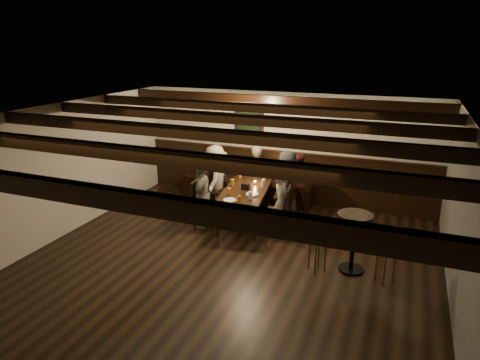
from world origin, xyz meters
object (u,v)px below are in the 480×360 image
at_px(chair_left_far, 204,213).
at_px(chair_left_near, 217,198).
at_px(person_right_far, 281,203).
at_px(person_bench_left, 215,176).
at_px(chair_right_near, 285,203).
at_px(person_bench_right, 297,181).
at_px(person_left_far, 202,196).
at_px(dining_table, 246,191).
at_px(chair_right_far, 279,220).
at_px(person_bench_centre, 256,174).
at_px(high_top_table, 354,234).
at_px(bar_stool_left, 317,250).
at_px(bar_stool_right, 386,260).
at_px(person_left_near, 215,178).
at_px(person_right_near, 287,184).

bearing_deg(chair_left_far, chair_left_near, 179.95).
bearing_deg(person_right_far, chair_left_near, 58.50).
height_order(chair_left_near, chair_left_far, chair_left_far).
relative_size(chair_left_near, person_right_far, 0.73).
distance_m(chair_left_far, person_bench_left, 1.40).
height_order(chair_right_near, person_bench_right, person_bench_right).
distance_m(chair_left_near, person_left_far, 0.97).
bearing_deg(dining_table, chair_right_far, -32.03).
bearing_deg(person_bench_centre, high_top_table, 127.93).
distance_m(chair_right_near, bar_stool_left, 2.24).
bearing_deg(person_bench_centre, chair_left_far, 64.38).
bearing_deg(chair_left_far, bar_stool_right, 67.76).
distance_m(person_bench_centre, person_bench_right, 0.91).
bearing_deg(dining_table, person_bench_right, 45.00).
xyz_separation_m(person_bench_centre, bar_stool_left, (1.88, -2.45, -0.29)).
bearing_deg(high_top_table, person_left_far, 167.31).
bearing_deg(person_bench_right, person_right_far, 83.66).
distance_m(chair_right_near, person_left_near, 1.53).
relative_size(chair_left_near, person_left_near, 0.63).
bearing_deg(person_right_near, dining_table, 120.96).
bearing_deg(person_bench_left, person_right_far, 140.71).
xyz_separation_m(chair_right_near, person_bench_left, (-1.67, 0.20, 0.32)).
height_order(high_top_table, bar_stool_left, bar_stool_left).
distance_m(chair_left_far, bar_stool_right, 3.46).
distance_m(person_bench_centre, person_right_near, 0.96).
height_order(person_right_far, bar_stool_left, person_right_far).
relative_size(chair_left_near, person_bench_right, 0.72).
bearing_deg(bar_stool_left, bar_stool_right, 1.27).
xyz_separation_m(person_bench_left, bar_stool_left, (2.74, -2.17, -0.23)).
distance_m(chair_left_near, person_right_near, 1.53).
distance_m(chair_left_near, chair_left_far, 0.90).
height_order(chair_left_near, person_left_far, person_left_far).
bearing_deg(dining_table, person_right_far, -30.96).
height_order(person_bench_right, person_left_near, person_left_near).
bearing_deg(person_left_far, bar_stool_left, 61.63).
relative_size(chair_left_far, person_bench_left, 0.77).
xyz_separation_m(person_left_near, person_right_far, (1.62, -0.66, -0.10)).
relative_size(person_bench_left, bar_stool_right, 1.23).
bearing_deg(chair_left_far, person_bench_right, 129.82).
bearing_deg(high_top_table, bar_stool_right, -17.23).
distance_m(chair_right_far, person_bench_left, 2.13).
height_order(chair_left_near, person_bench_right, person_bench_right).
bearing_deg(chair_right_near, person_left_far, 121.50).
distance_m(person_left_far, bar_stool_right, 3.50).
relative_size(chair_right_far, person_bench_centre, 0.70).
relative_size(chair_left_far, chair_right_far, 1.00).
relative_size(person_left_far, person_right_near, 0.92).
relative_size(person_left_far, high_top_table, 1.34).
bearing_deg(person_left_near, chair_left_far, 1.96).
distance_m(dining_table, person_bench_centre, 1.05).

